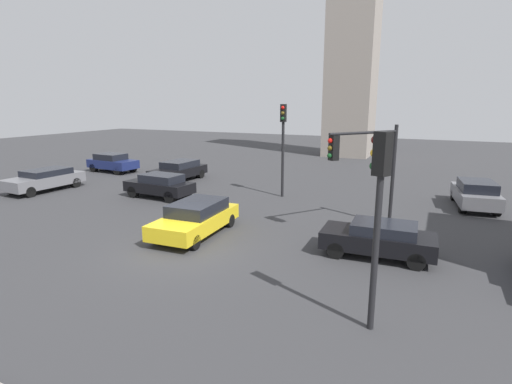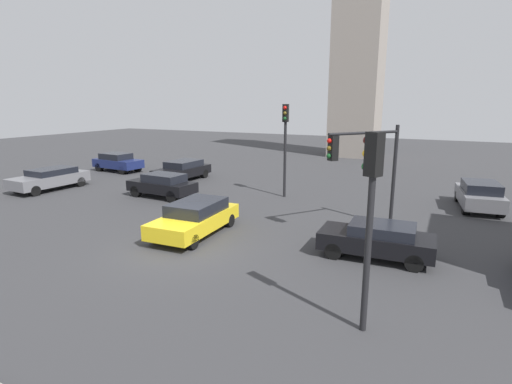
% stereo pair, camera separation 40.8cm
% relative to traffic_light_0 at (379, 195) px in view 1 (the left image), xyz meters
% --- Properties ---
extents(ground_plane, '(106.87, 106.87, 0.00)m').
position_rel_traffic_light_0_xyz_m(ground_plane, '(-7.45, 2.48, -3.41)').
color(ground_plane, '#38383A').
extents(traffic_light_0, '(0.49, 0.42, 4.87)m').
position_rel_traffic_light_0_xyz_m(traffic_light_0, '(0.00, 0.00, 0.00)').
color(traffic_light_0, black).
rests_on(traffic_light_0, ground_plane).
extents(traffic_light_1, '(0.37, 0.48, 5.40)m').
position_rel_traffic_light_0_xyz_m(traffic_light_1, '(-7.12, 12.28, 0.34)').
color(traffic_light_1, black).
rests_on(traffic_light_1, ground_plane).
extents(traffic_light_2, '(2.36, 3.09, 4.55)m').
position_rel_traffic_light_0_xyz_m(traffic_light_2, '(-1.72, 7.75, -0.16)').
color(traffic_light_2, black).
rests_on(traffic_light_2, ground_plane).
extents(car_1, '(2.16, 4.55, 1.40)m').
position_rel_traffic_light_0_xyz_m(car_1, '(-15.68, 13.83, -2.66)').
color(car_1, black).
rests_on(car_1, ground_plane).
extents(car_2, '(2.18, 4.75, 1.36)m').
position_rel_traffic_light_0_xyz_m(car_2, '(-21.40, 7.47, -2.67)').
color(car_2, slate).
rests_on(car_2, ground_plane).
extents(car_3, '(4.17, 1.93, 1.41)m').
position_rel_traffic_light_0_xyz_m(car_3, '(-13.53, 8.98, -2.65)').
color(car_3, black).
rests_on(car_3, ground_plane).
extents(car_4, '(4.04, 1.88, 1.30)m').
position_rel_traffic_light_0_xyz_m(car_4, '(-0.52, 4.93, -2.71)').
color(car_4, black).
rests_on(car_4, ground_plane).
extents(car_5, '(2.33, 4.34, 1.48)m').
position_rel_traffic_light_0_xyz_m(car_5, '(3.10, 14.18, -2.64)').
color(car_5, slate).
rests_on(car_5, ground_plane).
extents(car_6, '(2.17, 4.61, 1.41)m').
position_rel_traffic_light_0_xyz_m(car_6, '(-7.92, 4.26, -2.67)').
color(car_6, yellow).
rests_on(car_6, ground_plane).
extents(car_7, '(4.19, 2.15, 1.47)m').
position_rel_traffic_light_0_xyz_m(car_7, '(-22.65, 14.52, -2.63)').
color(car_7, navy).
rests_on(car_7, ground_plane).
extents(skyline_tower, '(4.62, 4.62, 24.15)m').
position_rel_traffic_light_0_xyz_m(skyline_tower, '(-7.69, 32.80, 8.67)').
color(skyline_tower, gray).
rests_on(skyline_tower, ground_plane).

